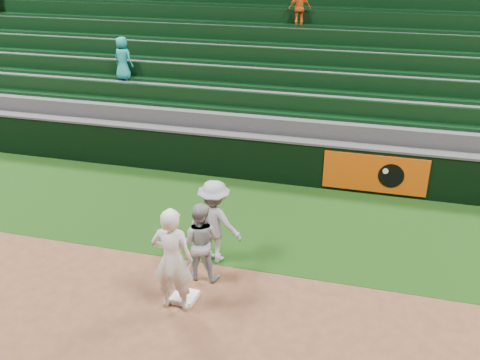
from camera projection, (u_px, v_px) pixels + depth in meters
The scene contains 8 objects.
ground at pixel (200, 290), 10.12m from camera, with size 70.00×70.00×0.00m, color brown.
foul_grass at pixel (240, 216), 12.75m from camera, with size 36.00×4.20×0.01m, color black.
first_base at pixel (185, 297), 9.87m from camera, with size 0.44×0.44×0.10m, color white.
first_baseman at pixel (173, 260), 9.27m from camera, with size 0.73×0.48×2.01m, color white.
baserunner at pixel (200, 241), 10.20m from camera, with size 0.78×0.61×1.61m, color #91949A.
base_coach at pixel (214, 222), 10.72m from camera, with size 1.14×0.66×1.77m, color #9A9DA7.
field_wall at pixel (262, 158), 14.41m from camera, with size 36.00×0.45×1.25m.
stadium_seating at pixel (288, 84), 17.27m from camera, with size 36.00×5.95×5.44m.
Camera 1 is at (2.88, -7.82, 6.17)m, focal length 40.00 mm.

